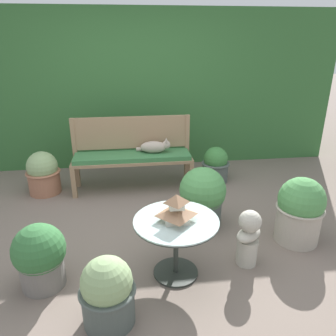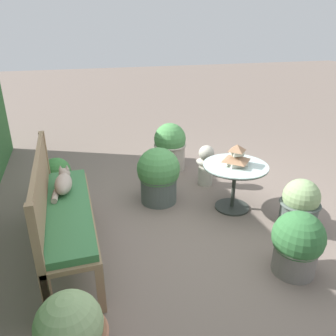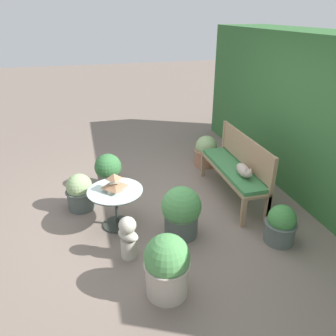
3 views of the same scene
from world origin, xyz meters
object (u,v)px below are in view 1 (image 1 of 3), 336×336
cat (155,147)px  potted_plant_patio_mid (202,197)px  patio_table (176,232)px  potted_plant_hedge_corner (40,256)px  pagoda_birdhouse (176,209)px  potted_plant_bench_right (43,173)px  potted_plant_bench_left (108,292)px  garden_bench (133,159)px  potted_plant_table_far (300,210)px  garden_bust (248,236)px  potted_plant_path_edge (215,165)px

cat → potted_plant_patio_mid: 1.17m
patio_table → potted_plant_hedge_corner: (-1.14, 0.00, -0.14)m
pagoda_birdhouse → potted_plant_bench_right: bearing=129.3°
potted_plant_bench_right → potted_plant_bench_left: size_ratio=1.05×
potted_plant_patio_mid → potted_plant_bench_left: 1.59m
garden_bench → potted_plant_table_far: size_ratio=2.31×
potted_plant_hedge_corner → patio_table: bearing=-0.0°
garden_bench → potted_plant_bench_left: (-0.25, -2.29, -0.17)m
patio_table → garden_bust: garden_bust is taller
pagoda_birdhouse → potted_plant_patio_mid: (0.41, 0.78, -0.31)m
potted_plant_patio_mid → potted_plant_path_edge: potted_plant_patio_mid is taller
potted_plant_bench_right → potted_plant_bench_left: (0.95, -2.33, -0.01)m
potted_plant_hedge_corner → garden_bench: bearing=65.7°
patio_table → potted_plant_hedge_corner: 1.15m
pagoda_birdhouse → garden_bust: 0.77m
cat → potted_plant_hedge_corner: 2.19m
garden_bench → potted_plant_bench_right: 1.21m
patio_table → cat: bearing=90.4°
cat → garden_bust: (0.69, -1.79, -0.30)m
cat → potted_plant_path_edge: 0.96m
patio_table → potted_plant_bench_right: potted_plant_bench_right is taller
cat → potted_plant_bench_right: 1.54m
pagoda_birdhouse → potted_plant_patio_mid: bearing=62.3°
potted_plant_hedge_corner → potted_plant_table_far: potted_plant_table_far is taller
potted_plant_patio_mid → potted_plant_bench_left: potted_plant_patio_mid is taller
garden_bench → potted_plant_path_edge: potted_plant_path_edge is taller
potted_plant_hedge_corner → potted_plant_patio_mid: size_ratio=0.84×
potted_plant_bench_right → potted_plant_path_edge: (2.40, 0.09, -0.03)m
garden_bench → garden_bust: size_ratio=2.92×
patio_table → potted_plant_path_edge: (0.88, 1.95, -0.19)m
potted_plant_bench_left → potted_plant_hedge_corner: bearing=140.8°
potted_plant_path_edge → potted_plant_hedge_corner: bearing=-136.0°
potted_plant_hedge_corner → potted_plant_bench_left: bearing=-39.2°
garden_bench → potted_plant_table_far: (1.64, -1.47, -0.09)m
potted_plant_patio_mid → potted_plant_table_far: 1.01m
potted_plant_patio_mid → potted_plant_table_far: potted_plant_table_far is taller
garden_bench → potted_plant_bench_right: bearing=178.3°
potted_plant_bench_right → garden_bust: bearing=-39.3°
potted_plant_bench_right → potted_plant_path_edge: bearing=2.1°
garden_bust → potted_plant_path_edge: garden_bust is taller
potted_plant_bench_left → patio_table: bearing=39.3°
potted_plant_path_edge → pagoda_birdhouse: bearing=-114.2°
potted_plant_bench_left → pagoda_birdhouse: bearing=39.3°
garden_bench → pagoda_birdhouse: (0.32, -1.82, 0.21)m
pagoda_birdhouse → garden_bust: pagoda_birdhouse is taller
garden_bench → potted_plant_bench_right: (-1.20, 0.03, -0.16)m
pagoda_birdhouse → garden_bench: bearing=100.0°
cat → garden_bust: bearing=-63.6°
potted_plant_hedge_corner → potted_plant_table_far: (2.47, 0.36, 0.06)m
garden_bench → potted_plant_path_edge: size_ratio=3.12×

